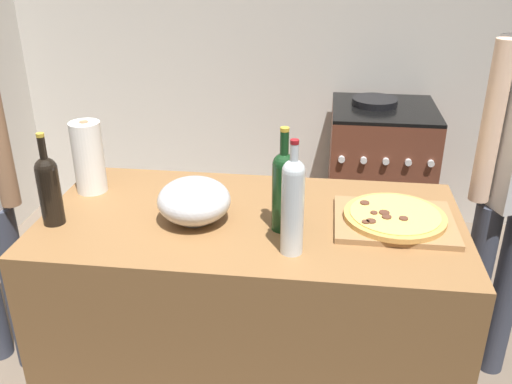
{
  "coord_description": "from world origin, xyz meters",
  "views": [
    {
      "loc": [
        0.23,
        -1.03,
        1.84
      ],
      "look_at": [
        0.0,
        0.79,
        0.98
      ],
      "focal_mm": 39.58,
      "sensor_mm": 36.0,
      "label": 1
    }
  ],
  "objects": [
    {
      "name": "stove",
      "position": [
        0.58,
        2.2,
        0.45
      ],
      "size": [
        0.6,
        0.62,
        0.94
      ],
      "color": "brown",
      "rests_on": "ground_plane"
    },
    {
      "name": "paper_towel_roll",
      "position": [
        -0.63,
        0.83,
        1.07
      ],
      "size": [
        0.11,
        0.11,
        0.28
      ],
      "color": "white",
      "rests_on": "counter"
    },
    {
      "name": "mixing_bowl",
      "position": [
        -0.19,
        0.63,
        1.01
      ],
      "size": [
        0.25,
        0.25,
        0.15
      ],
      "color": "#B2B2B7",
      "rests_on": "counter"
    },
    {
      "name": "counter",
      "position": [
        0.0,
        0.69,
        0.47
      ],
      "size": [
        1.46,
        0.73,
        0.93
      ],
      "primitive_type": "cube",
      "color": "olive",
      "rests_on": "ground_plane"
    },
    {
      "name": "pizza",
      "position": [
        0.49,
        0.7,
        0.96
      ],
      "size": [
        0.34,
        0.34,
        0.03
      ],
      "color": "tan",
      "rests_on": "cutting_board"
    },
    {
      "name": "wine_bottle_clear",
      "position": [
        -0.66,
        0.56,
        1.06
      ],
      "size": [
        0.07,
        0.07,
        0.32
      ],
      "color": "black",
      "rests_on": "counter"
    },
    {
      "name": "ground_plane",
      "position": [
        0.0,
        1.28,
        -0.01
      ],
      "size": [
        4.19,
        3.15,
        0.02
      ],
      "primitive_type": "cube",
      "color": "#6B5B4C"
    },
    {
      "name": "wine_bottle_amber",
      "position": [
        0.15,
        0.47,
        1.1
      ],
      "size": [
        0.07,
        0.07,
        0.37
      ],
      "color": "silver",
      "rests_on": "counter"
    },
    {
      "name": "wine_bottle_dark",
      "position": [
        0.11,
        0.62,
        1.08
      ],
      "size": [
        0.07,
        0.07,
        0.35
      ],
      "color": "#143819",
      "rests_on": "counter"
    },
    {
      "name": "kitchen_wall_rear",
      "position": [
        0.0,
        2.6,
        1.3
      ],
      "size": [
        4.19,
        0.1,
        2.6
      ],
      "primitive_type": "cube",
      "color": "beige",
      "rests_on": "ground_plane"
    },
    {
      "name": "cutting_board",
      "position": [
        0.49,
        0.7,
        0.94
      ],
      "size": [
        0.4,
        0.32,
        0.02
      ],
      "primitive_type": "cube",
      "color": "#9E7247",
      "rests_on": "counter"
    }
  ]
}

